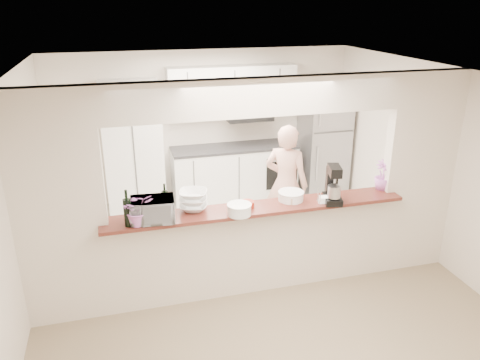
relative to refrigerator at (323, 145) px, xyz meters
name	(u,v)px	position (x,y,z in m)	size (l,w,h in m)	color
floor	(255,288)	(-2.05, -2.65, -0.85)	(6.00, 6.00, 0.00)	gray
tile_overlay	(225,230)	(-2.05, -1.10, -0.84)	(5.00, 2.90, 0.01)	beige
partition	(257,172)	(-2.05, -2.65, 0.63)	(5.00, 0.15, 2.50)	silver
bar_counter	(256,246)	(-2.05, -2.65, -0.27)	(3.40, 0.38, 1.09)	silver
kitchen_cabinets	(196,147)	(-2.24, 0.07, 0.12)	(3.15, 0.62, 2.25)	silver
refrigerator	(323,145)	(0.00, 0.00, 0.00)	(0.75, 0.70, 1.70)	#9C9CA0
flower_left	(138,209)	(-3.35, -2.80, 0.41)	(0.31, 0.27, 0.34)	#CF6EBD
wine_bottle_a	(128,212)	(-3.45, -2.80, 0.39)	(0.08, 0.08, 0.39)	black
wine_bottle_b	(165,201)	(-3.05, -2.58, 0.37)	(0.07, 0.07, 0.33)	black
toaster_oven	(153,210)	(-3.20, -2.75, 0.36)	(0.45, 0.30, 0.25)	#A9A9AE
serving_bowls	(193,201)	(-2.75, -2.60, 0.35)	(0.30, 0.30, 0.22)	white
plate_stack_a	(239,209)	(-2.30, -2.84, 0.30)	(0.26, 0.26, 0.12)	white
plate_stack_b	(291,196)	(-1.63, -2.62, 0.29)	(0.30, 0.30, 0.10)	white
red_bowl	(247,204)	(-2.17, -2.68, 0.28)	(0.15, 0.15, 0.07)	maroon
tan_bowl	(291,199)	(-1.65, -2.68, 0.28)	(0.16, 0.16, 0.07)	tan
utensil_caddy	(329,195)	(-1.25, -2.80, 0.33)	(0.26, 0.18, 0.22)	silver
stand_mixer	(333,186)	(-1.20, -2.79, 0.43)	(0.25, 0.33, 0.44)	black
flower_right	(383,175)	(-0.45, -2.60, 0.42)	(0.20, 0.20, 0.36)	#C66AC5
person	(286,185)	(-1.28, -1.57, -0.01)	(0.61, 0.40, 1.68)	#DDA38F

